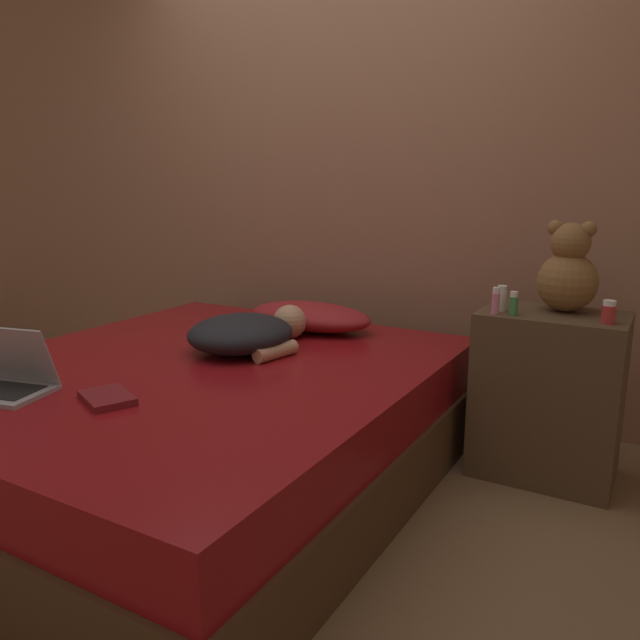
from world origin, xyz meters
TOP-DOWN VIEW (x-y plane):
  - ground_plane at (0.00, 0.00)m, footprint 12.00×12.00m
  - wall_back at (0.00, 1.28)m, footprint 8.00×0.06m
  - bed at (0.00, 0.00)m, footprint 1.74×2.00m
  - nightstand at (1.21, 0.74)m, footprint 0.55×0.38m
  - pillow at (0.09, 0.73)m, footprint 0.64×0.34m
  - person_lying at (0.05, 0.28)m, footprint 0.50×0.64m
  - laptop at (-0.35, -0.58)m, footprint 0.37×0.29m
  - teddy_bear at (1.24, 0.79)m, footprint 0.23×0.23m
  - bottle_pink at (1.01, 0.60)m, footprint 0.03×0.03m
  - bottle_red at (1.41, 0.64)m, footprint 0.05×0.05m
  - bottle_green at (1.08, 0.62)m, footprint 0.03×0.03m
  - bottle_white at (1.02, 0.67)m, footprint 0.04×0.04m
  - book at (0.02, -0.47)m, footprint 0.24×0.21m

SIDE VIEW (x-z plane):
  - ground_plane at x=0.00m, z-range 0.00..0.00m
  - bed at x=0.00m, z-range 0.00..0.48m
  - nightstand at x=1.21m, z-range 0.00..0.68m
  - book at x=0.02m, z-range 0.48..0.51m
  - laptop at x=-0.35m, z-range 0.42..0.65m
  - pillow at x=0.09m, z-range 0.48..0.61m
  - person_lying at x=0.05m, z-range 0.48..0.64m
  - bottle_red at x=1.41m, z-range 0.68..0.77m
  - bottle_green at x=1.08m, z-range 0.68..0.78m
  - bottle_white at x=1.02m, z-range 0.68..0.79m
  - bottle_pink at x=1.01m, z-range 0.68..0.79m
  - teddy_bear at x=1.24m, z-range 0.66..1.02m
  - wall_back at x=0.00m, z-range 0.00..2.60m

